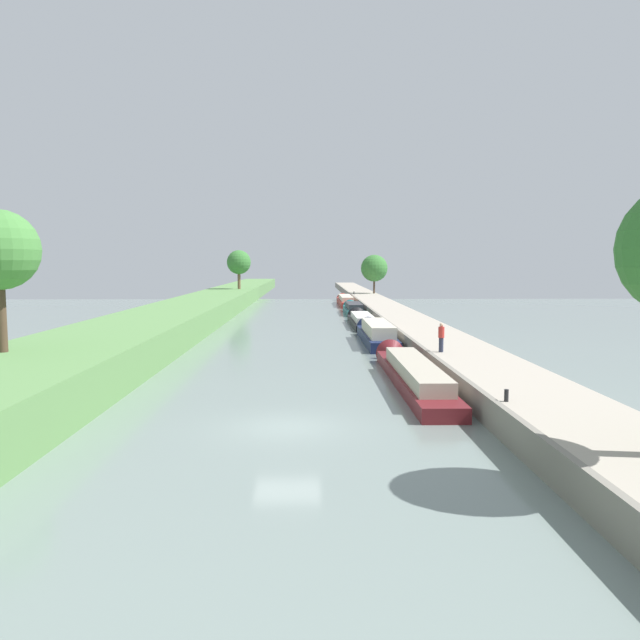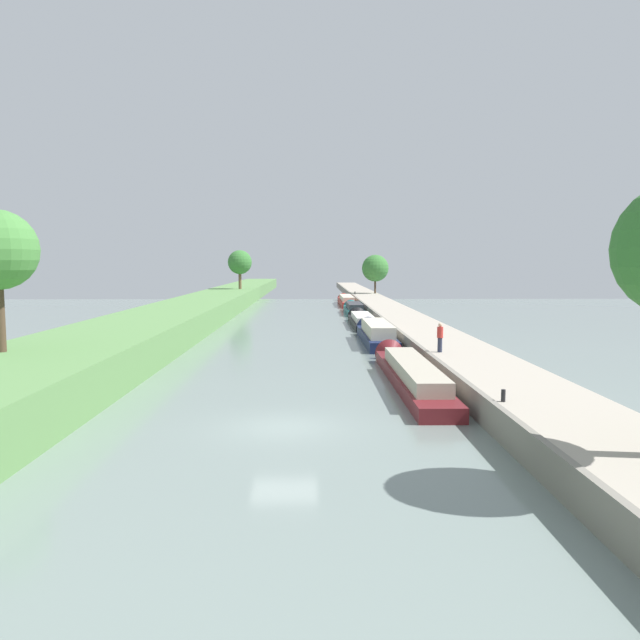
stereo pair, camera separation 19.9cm
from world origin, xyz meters
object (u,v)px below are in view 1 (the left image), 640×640
(narrowboat_maroon, at_px, (411,372))
(mooring_bollard_far, at_px, (354,293))
(narrowboat_teal, at_px, (353,309))
(person_walking, at_px, (441,337))
(narrowboat_navy, at_px, (376,333))
(narrowboat_black, at_px, (361,320))
(mooring_bollard_near, at_px, (506,395))
(narrowboat_red, at_px, (345,301))

(narrowboat_maroon, height_order, mooring_bollard_far, mooring_bollard_far)
(narrowboat_teal, distance_m, mooring_bollard_far, 22.23)
(person_walking, bearing_deg, narrowboat_navy, 99.62)
(mooring_bollard_far, bearing_deg, narrowboat_maroon, -91.70)
(narrowboat_black, distance_m, narrowboat_teal, 13.62)
(person_walking, xyz_separation_m, mooring_bollard_near, (-0.28, -12.18, -0.65))
(narrowboat_teal, height_order, mooring_bollard_far, mooring_bollard_far)
(narrowboat_maroon, height_order, person_walking, person_walking)
(narrowboat_black, distance_m, mooring_bollard_near, 38.59)
(narrowboat_teal, xyz_separation_m, mooring_bollard_far, (1.77, 22.14, 0.82))
(narrowboat_red, bearing_deg, mooring_bollard_far, 76.16)
(narrowboat_navy, height_order, narrowboat_teal, narrowboat_navy)
(narrowboat_red, relative_size, mooring_bollard_far, 34.45)
(person_walking, relative_size, mooring_bollard_far, 3.69)
(narrowboat_black, height_order, person_walking, person_walking)
(narrowboat_black, height_order, narrowboat_red, narrowboat_red)
(narrowboat_teal, bearing_deg, mooring_bollard_near, -88.06)
(narrowboat_red, distance_m, person_walking, 54.72)
(narrowboat_navy, height_order, narrowboat_red, narrowboat_navy)
(narrowboat_maroon, xyz_separation_m, narrowboat_black, (-0.02, 29.37, -0.08))
(mooring_bollard_far, bearing_deg, mooring_bollard_near, -90.00)
(narrowboat_navy, bearing_deg, mooring_bollard_near, -85.61)
(narrowboat_maroon, relative_size, mooring_bollard_near, 35.97)
(narrowboat_black, height_order, narrowboat_teal, narrowboat_teal)
(mooring_bollard_near, bearing_deg, narrowboat_navy, 94.39)
(mooring_bollard_far, bearing_deg, narrowboat_black, -93.13)
(narrowboat_maroon, distance_m, narrowboat_teal, 42.99)
(narrowboat_navy, xyz_separation_m, person_walking, (2.23, -13.14, 1.34))
(narrowboat_navy, distance_m, mooring_bollard_near, 25.40)
(narrowboat_black, height_order, mooring_bollard_far, mooring_bollard_far)
(narrowboat_red, bearing_deg, person_walking, -87.78)
(narrowboat_teal, distance_m, narrowboat_red, 14.69)
(narrowboat_black, xyz_separation_m, mooring_bollard_far, (1.95, 35.76, 0.91))
(person_walking, bearing_deg, mooring_bollard_near, -91.33)
(narrowboat_maroon, distance_m, narrowboat_black, 29.37)
(narrowboat_navy, relative_size, person_walking, 7.76)
(narrowboat_red, xyz_separation_m, person_walking, (2.12, -54.66, 1.42))
(narrowboat_teal, height_order, narrowboat_red, narrowboat_red)
(narrowboat_black, height_order, mooring_bollard_near, mooring_bollard_near)
(narrowboat_maroon, height_order, narrowboat_navy, narrowboat_navy)
(narrowboat_navy, xyz_separation_m, mooring_bollard_near, (1.94, -25.32, 0.69))
(person_walking, height_order, mooring_bollard_far, person_walking)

